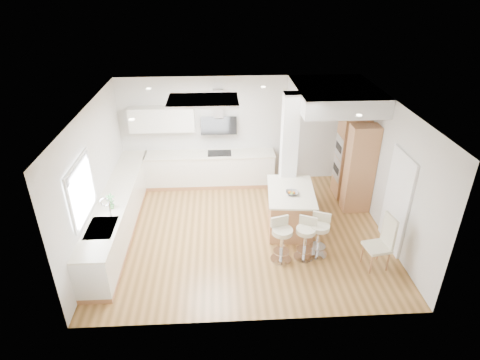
{
  "coord_description": "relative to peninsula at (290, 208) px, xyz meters",
  "views": [
    {
      "loc": [
        -0.5,
        -7.2,
        5.11
      ],
      "look_at": [
        -0.07,
        0.4,
        1.07
      ],
      "focal_mm": 30.0,
      "sensor_mm": 36.0,
      "label": 1
    }
  ],
  "objects": [
    {
      "name": "bar_stool_a",
      "position": [
        -0.35,
        -1.14,
        0.06
      ],
      "size": [
        0.51,
        0.51,
        0.92
      ],
      "rotation": [
        0.0,
        0.0,
        0.28
      ],
      "color": "silver",
      "rests_on": "ground"
    },
    {
      "name": "doorway_right",
      "position": [
        1.97,
        -0.77,
        0.55
      ],
      "size": [
        0.05,
        1.0,
        2.1
      ],
      "color": "#4B423B",
      "rests_on": "ground"
    },
    {
      "name": "ground",
      "position": [
        -1.01,
        -0.17,
        -0.45
      ],
      "size": [
        6.0,
        6.0,
        0.0
      ],
      "primitive_type": "plane",
      "color": "#A7763E",
      "rests_on": "ground"
    },
    {
      "name": "peninsula",
      "position": [
        0.0,
        0.0,
        0.0
      ],
      "size": [
        1.11,
        1.56,
        0.97
      ],
      "rotation": [
        0.0,
        0.0,
        -0.09
      ],
      "color": "#B97E4F",
      "rests_on": "ground"
    },
    {
      "name": "wall_back",
      "position": [
        -1.01,
        2.33,
        0.95
      ],
      "size": [
        6.0,
        0.04,
        2.8
      ],
      "primitive_type": "cube",
      "color": "silver",
      "rests_on": "ground"
    },
    {
      "name": "wall_right",
      "position": [
        1.99,
        -0.17,
        0.95
      ],
      "size": [
        0.04,
        5.0,
        2.8
      ],
      "primitive_type": "cube",
      "color": "silver",
      "rests_on": "ground"
    },
    {
      "name": "ceiling",
      "position": [
        -1.01,
        -0.17,
        -0.45
      ],
      "size": [
        6.0,
        5.0,
        0.02
      ],
      "primitive_type": "cube",
      "color": "silver",
      "rests_on": "ground"
    },
    {
      "name": "counter_back",
      "position": [
        -1.92,
        2.06,
        0.24
      ],
      "size": [
        3.62,
        0.63,
        2.5
      ],
      "color": "#B97E4F",
      "rests_on": "ground"
    },
    {
      "name": "dining_chair",
      "position": [
        1.51,
        -1.44,
        0.14
      ],
      "size": [
        0.5,
        0.5,
        1.11
      ],
      "rotation": [
        0.0,
        0.0,
        0.17
      ],
      "color": "beige",
      "rests_on": "ground"
    },
    {
      "name": "counter_left",
      "position": [
        -3.71,
        0.06,
        0.0
      ],
      "size": [
        0.63,
        4.5,
        1.35
      ],
      "color": "#B97E4F",
      "rests_on": "ground"
    },
    {
      "name": "wall_left",
      "position": [
        -4.01,
        -0.17,
        0.95
      ],
      "size": [
        0.04,
        5.0,
        2.8
      ],
      "primitive_type": "cube",
      "color": "silver",
      "rests_on": "ground"
    },
    {
      "name": "bar_stool_c",
      "position": [
        0.41,
        -1.02,
        0.05
      ],
      "size": [
        0.53,
        0.53,
        0.91
      ],
      "rotation": [
        0.0,
        0.0,
        -0.41
      ],
      "color": "silver",
      "rests_on": "ground"
    },
    {
      "name": "bar_stool_b",
      "position": [
        0.12,
        -1.1,
        0.04
      ],
      "size": [
        0.52,
        0.52,
        0.88
      ],
      "rotation": [
        0.0,
        0.0,
        -0.42
      ],
      "color": "silver",
      "rests_on": "ground"
    },
    {
      "name": "oven_column",
      "position": [
        1.67,
        1.06,
        0.6
      ],
      "size": [
        0.63,
        1.21,
        2.1
      ],
      "color": "#B97E4F",
      "rests_on": "ground"
    },
    {
      "name": "soffit",
      "position": [
        1.09,
        1.23,
        2.15
      ],
      "size": [
        1.78,
        2.2,
        0.4
      ],
      "color": "silver",
      "rests_on": "ground"
    },
    {
      "name": "pillar",
      "position": [
        0.04,
        0.78,
        0.95
      ],
      "size": [
        0.35,
        0.35,
        2.8
      ],
      "color": "white",
      "rests_on": "ground"
    },
    {
      "name": "skylight",
      "position": [
        -1.8,
        0.43,
        2.32
      ],
      "size": [
        4.1,
        2.1,
        0.06
      ],
      "color": "white",
      "rests_on": "ground"
    },
    {
      "name": "window_left",
      "position": [
        -3.96,
        -1.07,
        1.24
      ],
      "size": [
        0.06,
        1.28,
        1.07
      ],
      "color": "white",
      "rests_on": "ground"
    }
  ]
}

